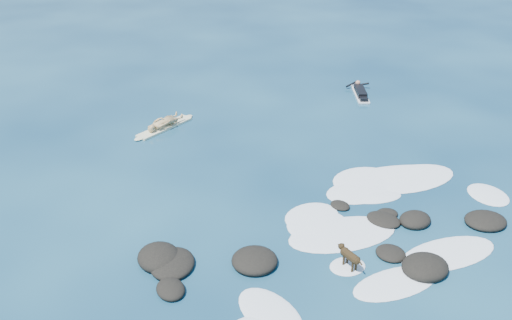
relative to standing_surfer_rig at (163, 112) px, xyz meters
name	(u,v)px	position (x,y,z in m)	size (l,w,h in m)	color
ground	(354,228)	(3.80, -9.92, -0.78)	(160.00, 160.00, 0.00)	#0A2642
reef_rocks	(335,250)	(2.54, -10.88, -0.67)	(13.85, 6.81, 0.56)	black
breaking_foam	(373,216)	(4.73, -9.55, -0.77)	(11.70, 7.43, 0.12)	white
standing_surfer_rig	(163,112)	(0.00, 0.00, 0.00)	(3.17, 1.98, 1.97)	beige
paddling_surfer_rig	(360,92)	(10.19, 0.18, -0.62)	(1.64, 2.67, 0.47)	white
dog	(349,255)	(2.55, -11.63, -0.32)	(0.41, 1.07, 0.68)	black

